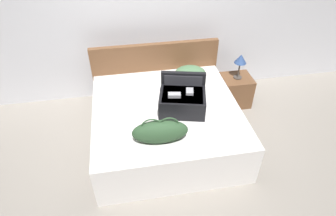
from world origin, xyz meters
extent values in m
plane|color=gray|center=(0.00, 0.00, 0.00)|extent=(12.00, 12.00, 0.00)
cube|color=silver|center=(0.00, 1.65, 1.30)|extent=(8.00, 0.10, 2.60)
cube|color=silver|center=(0.00, 0.40, 0.28)|extent=(1.81, 1.77, 0.56)
cube|color=brown|center=(0.00, 1.33, 0.49)|extent=(1.84, 0.08, 0.97)
cube|color=black|center=(0.18, 0.32, 0.68)|extent=(0.62, 0.52, 0.24)
cube|color=#28282D|center=(0.18, 0.32, 0.71)|extent=(0.55, 0.46, 0.17)
cube|color=#99999E|center=(0.08, 0.29, 0.82)|extent=(0.16, 0.10, 0.05)
cube|color=#99999E|center=(0.27, 0.34, 0.81)|extent=(0.11, 0.14, 0.04)
cube|color=black|center=(0.24, 0.54, 0.76)|extent=(0.54, 0.18, 0.40)
cube|color=#28282D|center=(0.23, 0.50, 0.76)|extent=(0.45, 0.12, 0.34)
ellipsoid|color=#2D4C2D|center=(-0.16, -0.16, 0.69)|extent=(0.61, 0.25, 0.27)
torus|color=#2D4C2D|center=(-0.25, -0.15, 0.76)|extent=(0.23, 0.03, 0.23)
torus|color=#2D4C2D|center=(-0.07, -0.16, 0.76)|extent=(0.23, 0.03, 0.23)
ellipsoid|color=#4C724C|center=(0.44, 0.99, 0.65)|extent=(0.48, 0.37, 0.20)
cube|color=brown|center=(1.18, 1.04, 0.23)|extent=(0.44, 0.40, 0.46)
cylinder|color=#3F3833|center=(1.18, 1.04, 0.47)|extent=(0.12, 0.12, 0.02)
cylinder|color=#4C443D|center=(1.18, 1.04, 0.60)|extent=(0.02, 0.02, 0.24)
cone|color=navy|center=(1.18, 1.04, 0.78)|extent=(0.17, 0.17, 0.13)
camera|label=1|loc=(-0.46, -2.36, 2.79)|focal=30.89mm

